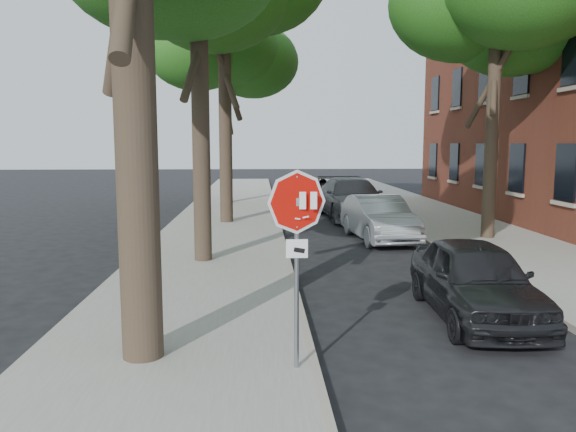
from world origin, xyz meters
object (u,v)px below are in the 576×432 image
Objects in this scene: tree_mid_b at (223,6)px; car_d at (324,191)px; stop_sign at (297,231)px; tree_far at (226,57)px; car_c at (351,198)px; car_b at (379,218)px; tree_right at (496,4)px; car_a at (475,279)px.

tree_mid_b is 2.13× the size of car_d.
tree_far reaches higher than stop_sign.
tree_mid_b reaches higher than car_c.
tree_right is at bearing -8.76° from car_b.
tree_right is 10.69m from car_a.
tree_mid_b is at bearing -123.80° from car_d.
tree_mid_b is 2.43× the size of car_b.
tree_right is at bearing 56.62° from stop_sign.
tree_mid_b is 7.04m from tree_far.
car_a is at bearing 35.66° from stop_sign.
tree_right is at bearing -51.66° from tree_far.
stop_sign reaches higher than car_d.
car_c is at bearing 84.73° from car_b.
car_b is at bearing -93.38° from car_c.
car_b is at bearing 72.30° from stop_sign.
car_a is at bearing -66.90° from tree_mid_b.
tree_mid_b is at bearing -87.56° from tree_far.
tree_right reaches higher than car_c.
car_c reaches higher than car_b.
tree_mid_b is (-1.72, 14.15, 6.05)m from stop_sign.
car_c is at bearing 16.08° from tree_mid_b.
car_c is (3.30, 15.60, -1.13)m from stop_sign.
tree_far is 1.65× the size of car_c.
tree_mid_b is 14.75m from car_a.
car_a is 0.83× the size of car_d.
tree_far is 13.68m from car_b.
tree_far is at bearing 130.47° from car_c.
stop_sign is at bearing -141.72° from car_a.
stop_sign is 10.93m from car_b.
tree_mid_b reaches higher than car_a.
tree_right is at bearing -61.63° from car_c.
tree_right is (6.68, 10.14, 5.26)m from stop_sign.
car_d is at bearing 91.52° from car_c.
tree_mid_b is at bearing 115.71° from car_a.
car_c is (5.02, 1.45, -7.18)m from tree_mid_b.
car_b is at bearing 176.51° from tree_right.
car_d is (-3.85, 11.01, -6.54)m from tree_right.
tree_right is at bearing -25.52° from tree_mid_b.
car_b is at bearing -88.25° from car_d.
stop_sign is 0.28× the size of tree_far.
tree_right is at bearing 69.11° from car_a.
stop_sign is 13.23m from tree_right.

